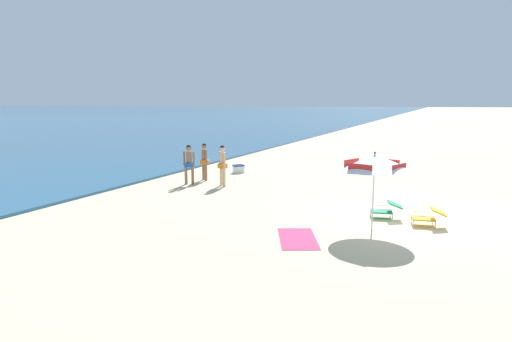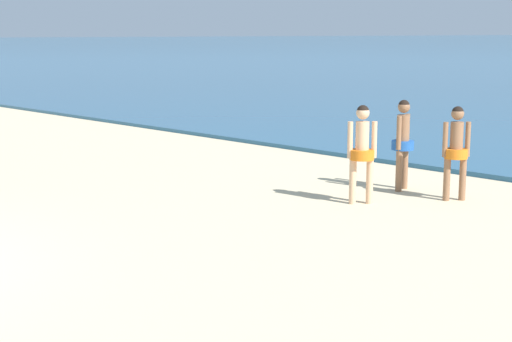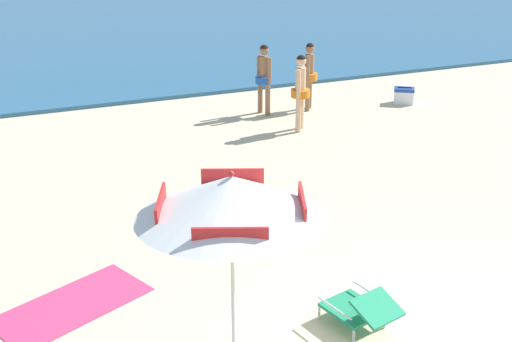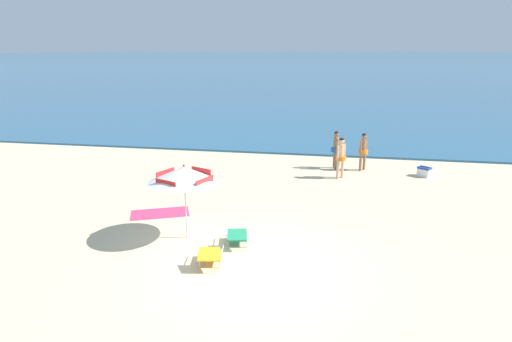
{
  "view_description": "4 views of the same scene",
  "coord_description": "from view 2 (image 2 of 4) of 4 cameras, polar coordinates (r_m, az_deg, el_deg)",
  "views": [
    {
      "loc": [
        -13.95,
        -0.19,
        3.35
      ],
      "look_at": [
        0.35,
        5.79,
        0.97
      ],
      "focal_mm": 31.08,
      "sensor_mm": 36.0,
      "label": 1
    },
    {
      "loc": [
        9.92,
        -2.21,
        2.85
      ],
      "look_at": [
        1.32,
        6.07,
        0.71
      ],
      "focal_mm": 54.49,
      "sensor_mm": 36.0,
      "label": 2
    },
    {
      "loc": [
        -4.27,
        -3.87,
        4.35
      ],
      "look_at": [
        -0.54,
        4.66,
        0.62
      ],
      "focal_mm": 44.41,
      "sensor_mm": 36.0,
      "label": 3
    },
    {
      "loc": [
        1.59,
        -8.98,
        5.04
      ],
      "look_at": [
        -0.88,
        4.5,
        1.12
      ],
      "focal_mm": 30.02,
      "sensor_mm": 36.0,
      "label": 4
    }
  ],
  "objects": [
    {
      "name": "person_standing_near_shore",
      "position": [
        13.05,
        7.79,
        1.75
      ],
      "size": [
        0.41,
        0.41,
        1.67
      ],
      "color": "#D8A87F",
      "rests_on": "ground"
    },
    {
      "name": "person_wading_in",
      "position": [
        13.62,
        14.49,
        1.76
      ],
      "size": [
        0.4,
        0.4,
        1.62
      ],
      "color": "#8C6042",
      "rests_on": "ground"
    },
    {
      "name": "person_standing_beside",
      "position": [
        14.32,
        10.73,
        2.38
      ],
      "size": [
        0.4,
        0.48,
        1.65
      ],
      "color": "#8C6042",
      "rests_on": "ground"
    }
  ]
}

